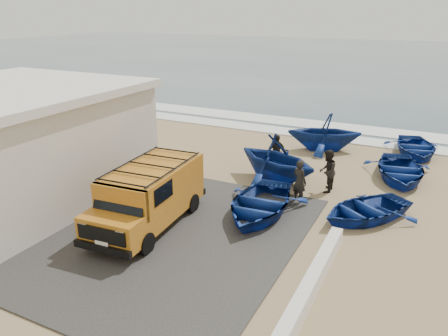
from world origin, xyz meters
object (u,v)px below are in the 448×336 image
at_px(boat_near_left, 259,203).
at_px(boat_near_right, 365,209).
at_px(van, 149,194).
at_px(boat_mid_left, 276,158).
at_px(fisherman_back, 276,153).
at_px(boat_far_left, 324,132).
at_px(fisherman_middle, 327,171).
at_px(boat_mid_right, 400,170).
at_px(building, 3,144).
at_px(boat_far_right, 415,147).
at_px(parapet, 311,286).
at_px(fisherman_front, 300,181).

relative_size(boat_near_left, boat_near_right, 1.18).
height_order(van, boat_mid_left, van).
bearing_deg(fisherman_back, boat_mid_left, -118.54).
bearing_deg(boat_far_left, boat_near_right, 5.59).
distance_m(van, boat_far_left, 11.52).
bearing_deg(fisherman_back, fisherman_middle, -75.54).
bearing_deg(fisherman_middle, boat_near_right, 42.98).
relative_size(boat_mid_left, fisherman_back, 2.29).
height_order(boat_near_right, boat_mid_right, boat_mid_right).
xyz_separation_m(building, fisherman_middle, (11.15, 6.02, -1.28)).
xyz_separation_m(van, boat_near_left, (3.06, 2.39, -0.71)).
bearing_deg(boat_mid_left, boat_far_right, -17.40).
bearing_deg(boat_near_right, parapet, -59.70).
distance_m(parapet, boat_mid_right, 9.86).
height_order(boat_far_left, fisherman_front, boat_far_left).
height_order(boat_mid_left, fisherman_back, boat_mid_left).
xyz_separation_m(van, boat_mid_right, (7.24, 8.37, -0.72)).
relative_size(building, boat_mid_right, 2.28).
relative_size(van, boat_far_left, 1.36).
distance_m(boat_far_right, fisherman_middle, 7.35).
distance_m(building, fisherman_back, 11.31).
xyz_separation_m(boat_mid_left, fisherman_front, (1.57, -1.68, -0.18)).
relative_size(boat_mid_left, boat_far_right, 1.01).
relative_size(fisherman_middle, fisherman_back, 1.03).
bearing_deg(boat_mid_right, fisherman_front, -138.45).
height_order(van, fisherman_middle, van).
bearing_deg(fisherman_back, van, -154.57).
bearing_deg(building, boat_far_right, 42.26).
bearing_deg(fisherman_front, fisherman_middle, -89.17).
distance_m(van, boat_far_right, 14.51).
height_order(van, boat_mid_right, van).
bearing_deg(parapet, boat_mid_left, 116.62).
height_order(fisherman_front, fisherman_back, fisherman_back).
bearing_deg(boat_mid_left, boat_far_left, 12.80).
distance_m(building, fisherman_front, 11.47).
xyz_separation_m(fisherman_middle, fisherman_back, (-2.69, 1.37, -0.03)).
bearing_deg(boat_near_right, boat_mid_left, -170.54).
xyz_separation_m(boat_near_left, boat_far_left, (0.12, 8.68, 0.55)).
bearing_deg(boat_far_right, building, -151.93).
distance_m(boat_mid_right, boat_far_left, 4.90).
relative_size(parapet, boat_mid_right, 1.45).
height_order(boat_far_left, boat_far_right, boat_far_left).
height_order(building, fisherman_back, building).
bearing_deg(boat_mid_left, boat_near_left, -148.97).
height_order(boat_near_right, fisherman_middle, fisherman_middle).
xyz_separation_m(building, boat_mid_left, (8.89, 6.20, -1.13)).
xyz_separation_m(van, boat_far_right, (7.60, 12.34, -0.75)).
bearing_deg(parapet, fisherman_middle, 100.92).
xyz_separation_m(parapet, boat_mid_right, (1.18, 9.79, 0.15)).
xyz_separation_m(van, fisherman_middle, (4.70, 5.60, -0.27)).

